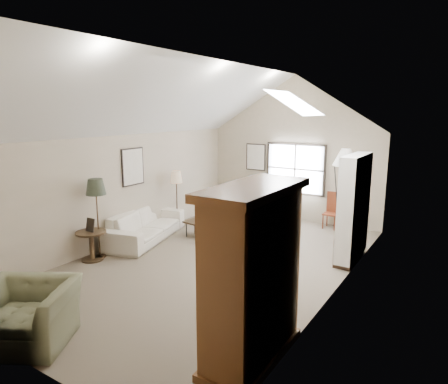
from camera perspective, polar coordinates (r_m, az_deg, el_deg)
The scene contains 18 objects.
room_shell at distance 7.71m, azimuth -1.63°, elevation 12.75°, with size 5.01×8.01×4.00m.
window at distance 11.29m, azimuth 10.15°, elevation 3.28°, with size 1.72×0.08×1.42m, color black.
skylight at distance 7.89m, azimuth 10.22°, elevation 12.64°, with size 0.80×1.20×0.52m, color white, non-canonical shape.
wall_art at distance 10.46m, azimuth -4.21°, elevation 4.31°, with size 1.97×3.71×0.88m.
armoire at distance 4.93m, azimuth 4.12°, elevation -11.78°, with size 0.60×1.50×2.20m, color brown.
tv_alcove at distance 8.46m, azimuth 18.06°, elevation -1.98°, with size 0.32×1.30×2.10m, color white.
media_console at distance 8.69m, azimuth 17.57°, elevation -7.42°, with size 0.34×1.18×0.60m, color #382316.
tv_panel at distance 8.51m, azimuth 17.83°, elevation -3.47°, with size 0.05×0.90×0.55m, color black.
sofa at distance 9.76m, azimuth -11.14°, elevation -4.63°, with size 2.46×0.96×0.72m, color beige.
armchair_near at distance 6.15m, azimuth -26.53°, elevation -15.34°, with size 1.21×1.06×0.79m, color #5D6144.
armchair_far at distance 10.34m, azimuth 4.19°, elevation -3.01°, with size 0.96×0.98×0.89m, color #5B5E42.
coffee_table at distance 9.73m, azimuth -3.45°, elevation -5.46°, with size 0.78×0.43×0.40m, color #392917.
bowl at distance 9.67m, azimuth -3.47°, elevation -4.20°, with size 0.19×0.19×0.05m, color #371E16.
side_table at distance 8.74m, azimuth -18.38°, elevation -7.30°, with size 0.62×0.62×0.62m, color #3D2B19.
side_chair at distance 10.81m, azimuth 15.07°, elevation -2.58°, with size 0.37×0.37×0.95m, color brown.
tripod_lamp at distance 10.66m, azimuth 16.72°, elevation 0.40°, with size 0.62×0.62×2.14m, color silver, non-canonical shape.
dark_lamp at distance 8.71m, azimuth -17.60°, elevation -3.55°, with size 0.41×0.41×1.72m, color #252A1E, non-canonical shape.
tan_lamp at distance 10.53m, azimuth -6.76°, elevation -0.98°, with size 0.31×0.31×1.54m, color tan, non-canonical shape.
Camera 1 is at (4.30, -6.40, 3.06)m, focal length 32.00 mm.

